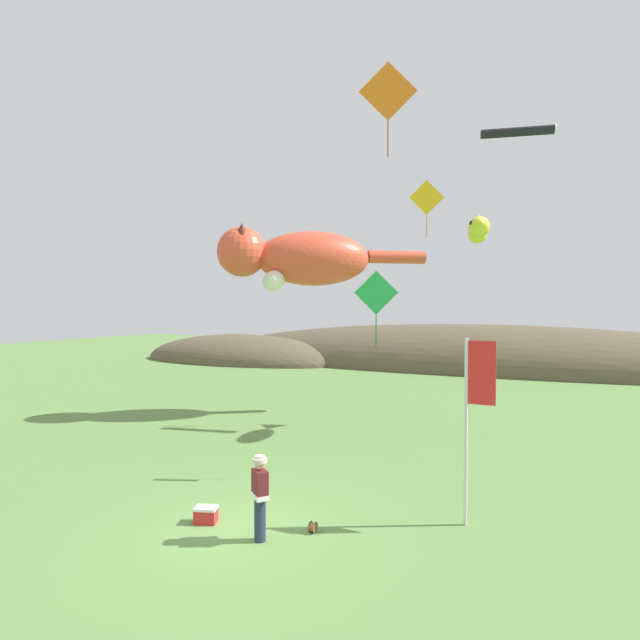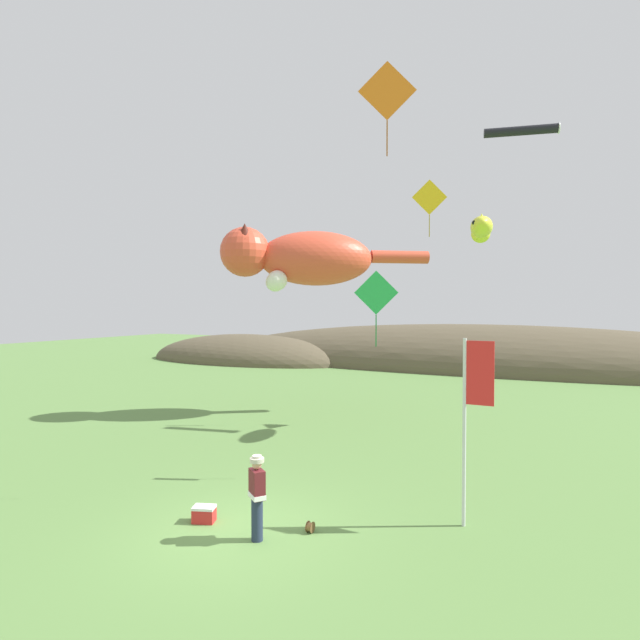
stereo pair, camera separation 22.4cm
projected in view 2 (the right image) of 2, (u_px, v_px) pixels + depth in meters
ground_plane at (238, 532)px, 10.73m from camera, size 120.00×120.00×0.00m
distant_hill_ridge at (437, 366)px, 41.26m from camera, size 54.70×15.58×6.91m
festival_attendant at (257, 495)px, 10.32m from camera, size 0.49×0.46×1.77m
kite_spool at (310, 527)px, 10.70m from camera, size 0.13×0.24×0.24m
picnic_cooler at (204, 514)px, 11.22m from camera, size 0.57×0.47×0.36m
festival_banner_pole at (472, 404)px, 10.89m from camera, size 0.66×0.08×4.16m
kite_giant_cat at (301, 259)px, 22.36m from camera, size 8.21×6.09×2.89m
kite_fish_windsock at (481, 228)px, 19.08m from camera, size 1.24×2.95×0.88m
kite_tube_streamer at (522, 131)px, 19.67m from camera, size 2.82×1.02×0.44m
kite_diamond_gold at (429, 198)px, 20.35m from camera, size 1.32×0.59×2.34m
kite_diamond_orange at (387, 91)px, 12.54m from camera, size 1.37×0.58×2.38m
kite_diamond_green at (376, 293)px, 14.01m from camera, size 1.19×0.38×2.14m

